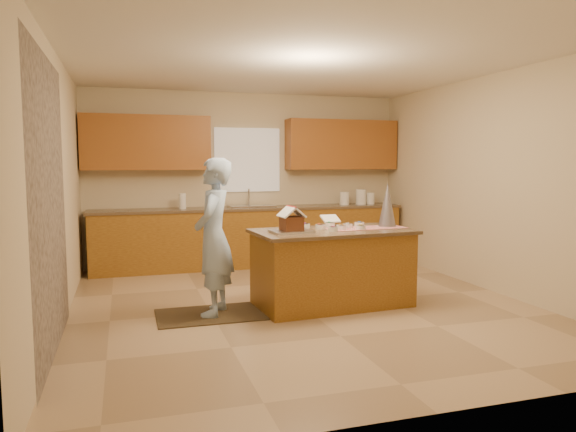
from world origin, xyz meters
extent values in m
plane|color=tan|center=(0.00, 0.00, 0.00)|extent=(5.50, 5.50, 0.00)
plane|color=silver|center=(0.00, 0.00, 2.70)|extent=(5.50, 5.50, 0.00)
plane|color=beige|center=(0.00, 2.75, 1.35)|extent=(5.50, 5.50, 0.00)
plane|color=beige|center=(0.00, -2.75, 1.35)|extent=(5.50, 5.50, 0.00)
plane|color=beige|center=(-2.50, 0.00, 1.35)|extent=(5.50, 5.50, 0.00)
plane|color=beige|center=(2.50, 0.00, 1.35)|extent=(5.50, 5.50, 0.00)
plane|color=gray|center=(-2.48, -0.80, 1.25)|extent=(0.00, 2.50, 2.50)
cube|color=white|center=(0.00, 2.72, 1.65)|extent=(1.05, 0.03, 1.00)
cube|color=#99651F|center=(0.00, 2.45, 0.44)|extent=(4.80, 0.60, 0.88)
cube|color=brown|center=(0.00, 2.45, 0.90)|extent=(4.85, 0.63, 0.04)
cube|color=#9A6321|center=(-1.55, 2.57, 1.90)|extent=(1.85, 0.35, 0.80)
cube|color=#9A6321|center=(1.55, 2.57, 1.90)|extent=(1.85, 0.35, 0.80)
cube|color=silver|center=(0.00, 2.45, 0.89)|extent=(0.70, 0.45, 0.12)
cylinder|color=silver|center=(0.00, 2.63, 1.06)|extent=(0.03, 0.03, 0.28)
cube|color=#99651F|center=(0.33, -0.10, 0.41)|extent=(1.74, 0.96, 0.82)
cube|color=brown|center=(0.33, -0.10, 0.84)|extent=(1.82, 1.04, 0.04)
cube|color=#A60D0B|center=(0.75, -0.07, 0.86)|extent=(0.96, 0.40, 0.01)
cube|color=silver|center=(-0.18, -0.18, 0.87)|extent=(0.45, 0.35, 0.02)
cube|color=white|center=(0.45, 0.27, 0.94)|extent=(0.22, 0.17, 0.09)
cone|color=#A8A6B2|center=(1.06, 0.00, 1.12)|extent=(0.22, 0.22, 0.51)
cube|color=black|center=(-1.05, -0.09, 0.01)|extent=(1.12, 0.73, 0.01)
imported|color=#A1C0E5|center=(-1.00, -0.09, 0.84)|extent=(0.60, 0.71, 1.65)
cylinder|color=white|center=(1.56, 2.45, 1.03)|extent=(0.15, 0.15, 0.21)
cylinder|color=white|center=(1.86, 2.45, 1.04)|extent=(0.17, 0.17, 0.25)
cylinder|color=white|center=(2.03, 2.45, 1.02)|extent=(0.13, 0.13, 0.19)
cylinder|color=white|center=(-1.06, 2.45, 1.04)|extent=(0.11, 0.11, 0.23)
cube|color=brown|center=(-0.18, -0.18, 0.96)|extent=(0.22, 0.24, 0.15)
cube|color=white|center=(-0.24, -0.18, 1.08)|extent=(0.15, 0.27, 0.12)
cube|color=white|center=(-0.12, -0.18, 1.08)|extent=(0.15, 0.27, 0.12)
cylinder|color=red|center=(-0.18, -0.18, 1.14)|extent=(0.04, 0.26, 0.02)
cylinder|color=blue|center=(0.75, 0.10, 0.89)|extent=(0.11, 0.11, 0.05)
cylinder|color=orange|center=(0.43, -0.12, 0.89)|extent=(0.11, 0.11, 0.05)
cylinder|color=white|center=(0.55, -0.02, 0.89)|extent=(0.11, 0.11, 0.05)
cylinder|color=pink|center=(0.29, -0.22, 0.89)|extent=(0.11, 0.11, 0.05)
cylinder|color=#E15227|center=(0.23, 0.02, 0.89)|extent=(0.11, 0.11, 0.05)
cylinder|color=#29B571|center=(0.40, 0.17, 0.89)|extent=(0.11, 0.11, 0.05)
cylinder|color=gold|center=(0.63, -0.19, 0.89)|extent=(0.11, 0.11, 0.05)
cylinder|color=#9A3394|center=(0.08, 0.14, 0.89)|extent=(0.11, 0.11, 0.05)
camera|label=1|loc=(-1.89, -5.61, 1.61)|focal=33.31mm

